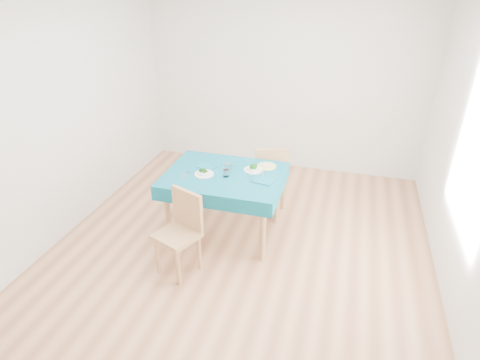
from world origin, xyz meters
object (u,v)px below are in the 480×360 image
(bowl_far, at_px, (253,168))
(bowl_near, at_px, (204,172))
(table, at_px, (225,204))
(chair_far, at_px, (269,169))
(side_plate, at_px, (267,166))
(chair_near, at_px, (177,232))

(bowl_far, bearing_deg, bowl_near, -153.04)
(table, relative_size, bowl_far, 6.06)
(bowl_far, bearing_deg, chair_far, 85.34)
(bowl_far, height_order, side_plate, bowl_far)
(chair_near, bearing_deg, side_plate, 80.73)
(table, relative_size, bowl_near, 6.00)
(table, height_order, side_plate, side_plate)
(bowl_far, xyz_separation_m, side_plate, (0.12, 0.13, -0.03))
(table, relative_size, chair_far, 1.25)
(bowl_near, distance_m, bowl_far, 0.54)
(bowl_near, bearing_deg, bowl_far, 26.96)
(table, height_order, bowl_far, bowl_far)
(chair_far, relative_size, bowl_far, 4.84)
(bowl_near, height_order, side_plate, bowl_near)
(chair_near, bearing_deg, bowl_near, 108.50)
(bowl_near, bearing_deg, table, 21.64)
(bowl_far, relative_size, side_plate, 0.96)
(chair_far, distance_m, bowl_far, 0.67)
(table, distance_m, bowl_far, 0.52)
(chair_near, height_order, chair_far, chair_far)
(chair_near, distance_m, bowl_far, 1.11)
(side_plate, bearing_deg, table, -143.47)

